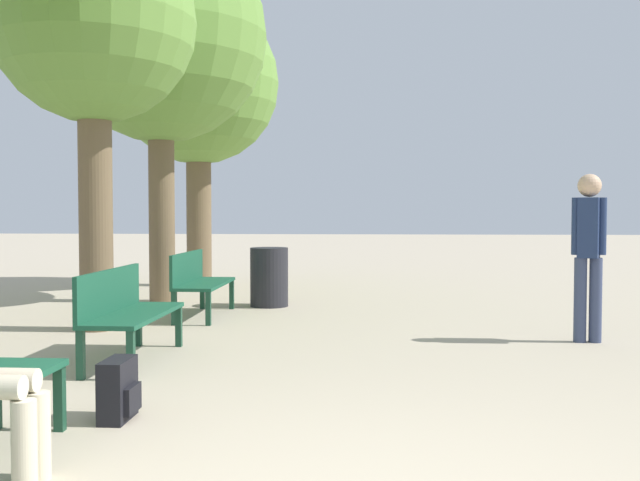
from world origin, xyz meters
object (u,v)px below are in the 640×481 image
(bench_row_2, at_px, (198,279))
(tree_row_3, at_px, (198,86))
(pedestrian_near, at_px, (589,246))
(tree_row_2, at_px, (160,37))
(trash_bin, at_px, (269,277))
(backpack, at_px, (119,390))
(tree_row_1, at_px, (93,26))
(bench_row_1, at_px, (125,308))

(bench_row_2, relative_size, tree_row_3, 0.30)
(bench_row_2, relative_size, pedestrian_near, 0.88)
(tree_row_2, distance_m, trash_bin, 3.98)
(backpack, height_order, trash_bin, trash_bin)
(pedestrian_near, distance_m, trash_bin, 4.58)
(tree_row_2, distance_m, tree_row_3, 2.39)
(tree_row_3, distance_m, trash_bin, 4.62)
(pedestrian_near, xyz_separation_m, trash_bin, (-3.74, 2.59, -0.59))
(bench_row_2, distance_m, pedestrian_near, 4.80)
(bench_row_2, height_order, tree_row_1, tree_row_1)
(backpack, bearing_deg, pedestrian_near, 37.98)
(bench_row_1, xyz_separation_m, tree_row_1, (-0.92, 1.67, 2.99))
(tree_row_2, height_order, backpack, tree_row_2)
(tree_row_3, distance_m, pedestrian_near, 8.11)
(tree_row_2, bearing_deg, pedestrian_near, -29.04)
(bench_row_1, relative_size, trash_bin, 1.82)
(tree_row_1, relative_size, trash_bin, 5.56)
(bench_row_1, bearing_deg, tree_row_2, 102.06)
(tree_row_3, bearing_deg, tree_row_1, -90.00)
(tree_row_3, height_order, pedestrian_near, tree_row_3)
(bench_row_2, relative_size, tree_row_1, 0.33)
(bench_row_2, bearing_deg, tree_row_1, -129.24)
(bench_row_2, distance_m, backpack, 4.64)
(bench_row_2, height_order, pedestrian_near, pedestrian_near)
(bench_row_1, bearing_deg, backpack, -71.99)
(tree_row_3, relative_size, pedestrian_near, 2.96)
(bench_row_2, height_order, tree_row_3, tree_row_3)
(trash_bin, bearing_deg, bench_row_1, -101.52)
(bench_row_1, relative_size, pedestrian_near, 0.88)
(pedestrian_near, bearing_deg, trash_bin, 145.25)
(tree_row_3, bearing_deg, tree_row_2, -90.00)
(bench_row_1, height_order, tree_row_2, tree_row_2)
(tree_row_2, bearing_deg, tree_row_1, -90.00)
(backpack, bearing_deg, bench_row_1, 108.01)
(backpack, bearing_deg, tree_row_1, 113.39)
(bench_row_1, xyz_separation_m, bench_row_2, (0.00, 2.79, 0.00))
(bench_row_1, distance_m, bench_row_2, 2.79)
(tree_row_3, xyz_separation_m, backpack, (1.50, -8.46, -3.49))
(bench_row_1, xyz_separation_m, pedestrian_near, (4.52, 1.27, 0.52))
(bench_row_1, height_order, trash_bin, trash_bin)
(pedestrian_near, bearing_deg, tree_row_1, 175.78)
(bench_row_2, relative_size, tree_row_2, 0.27)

